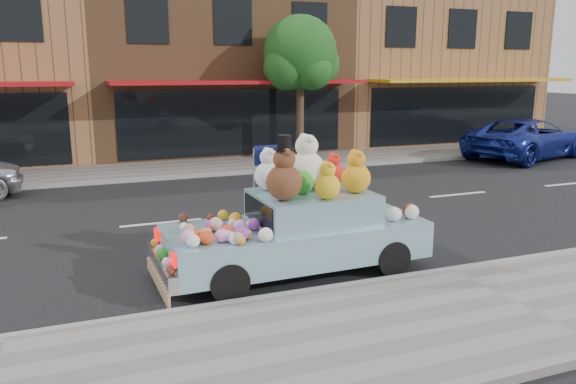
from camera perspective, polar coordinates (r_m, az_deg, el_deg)
name	(u,v)px	position (r m, az deg, el deg)	size (l,w,h in m)	color
ground	(325,207)	(13.92, 3.75, -1.57)	(120.00, 120.00, 0.00)	black
near_sidewalk	(517,307)	(8.74, 22.28, -10.71)	(60.00, 3.00, 0.12)	gray
far_sidewalk	(247,164)	(19.87, -4.15, 2.82)	(60.00, 3.00, 0.12)	gray
near_kerb	(451,271)	(9.79, 16.26, -7.75)	(60.00, 0.12, 0.13)	gray
far_kerb	(261,171)	(18.46, -2.78, 2.12)	(60.00, 0.12, 0.13)	gray
storefront_mid	(208,62)	(24.88, -8.09, 12.95)	(10.00, 9.80, 7.30)	brown
storefront_right	(408,63)	(28.87, 12.12, 12.71)	(10.00, 9.80, 7.30)	#8E5E3B
street_tree	(300,59)	(20.32, 1.26, 13.35)	(3.00, 2.70, 5.22)	#38281C
car_blue	(527,138)	(23.26, 23.11, 5.03)	(2.55, 5.53, 1.54)	navy
art_car	(297,224)	(9.34, 0.97, -3.32)	(4.53, 1.87, 2.37)	black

